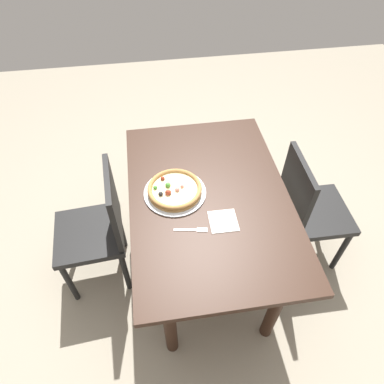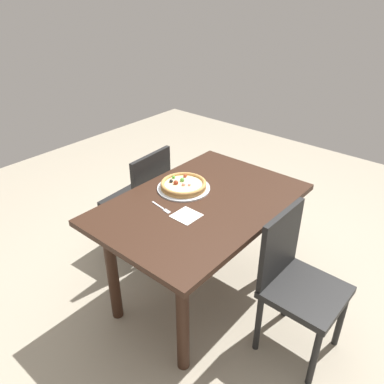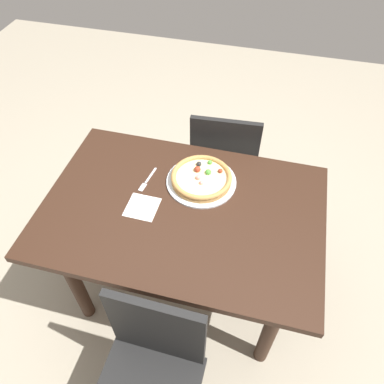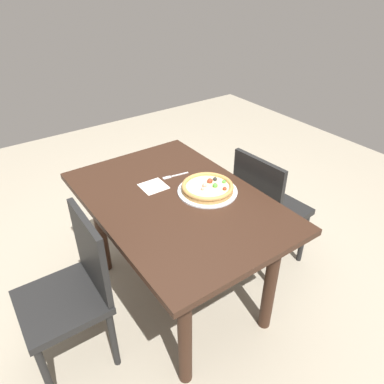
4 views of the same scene
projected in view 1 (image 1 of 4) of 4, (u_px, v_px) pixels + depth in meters
ground_plane at (205, 266)px, 2.39m from camera, size 6.00×6.00×0.00m
dining_table at (208, 210)px, 1.92m from camera, size 1.27×0.85×0.75m
chair_near at (99, 227)px, 2.03m from camera, size 0.43×0.43×0.87m
chair_far at (308, 208)px, 2.13m from camera, size 0.41×0.41×0.87m
plate at (175, 193)px, 1.84m from camera, size 0.34×0.34×0.01m
pizza at (175, 189)px, 1.82m from camera, size 0.29×0.29×0.05m
fork at (193, 230)px, 1.68m from camera, size 0.04×0.17×0.00m
napkin at (223, 221)px, 1.72m from camera, size 0.14×0.14×0.00m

